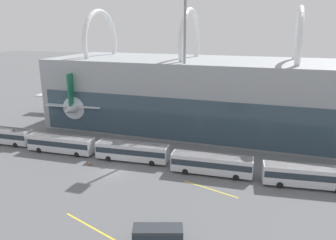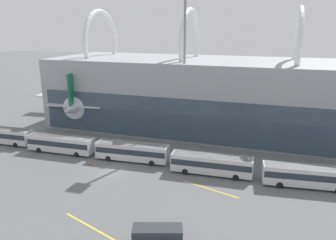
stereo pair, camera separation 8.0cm
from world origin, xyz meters
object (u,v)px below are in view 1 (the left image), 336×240
(airliner_at_gate_near, at_px, (103,94))
(floodlight_mast, at_px, (185,47))
(shuttle_bus_2, at_px, (132,151))
(shuttle_bus_1, at_px, (61,143))
(shuttle_bus_3, at_px, (212,163))
(airliner_at_gate_far, at_px, (332,103))
(traffic_cone_1, at_px, (90,163))
(shuttle_bus_4, at_px, (308,175))
(service_van_foreground, at_px, (158,235))
(shuttle_bus_0, at_px, (2,135))

(airliner_at_gate_near, distance_m, floodlight_mast, 32.69)
(shuttle_bus_2, bearing_deg, shuttle_bus_1, 178.20)
(shuttle_bus_3, bearing_deg, airliner_at_gate_far, 56.35)
(traffic_cone_1, bearing_deg, floodlight_mast, 56.54)
(airliner_at_gate_near, xyz_separation_m, shuttle_bus_4, (49.67, -28.21, -3.60))
(shuttle_bus_4, xyz_separation_m, service_van_foreground, (-16.47, -19.75, -0.60))
(shuttle_bus_0, relative_size, service_van_foreground, 2.26)
(shuttle_bus_1, height_order, traffic_cone_1, shuttle_bus_1)
(shuttle_bus_0, xyz_separation_m, shuttle_bus_4, (57.64, -0.69, 0.00))
(shuttle_bus_1, bearing_deg, floodlight_mast, 33.38)
(shuttle_bus_3, bearing_deg, floodlight_mast, 117.89)
(shuttle_bus_4, distance_m, traffic_cone_1, 35.27)
(airliner_at_gate_near, relative_size, floodlight_mast, 1.45)
(shuttle_bus_3, relative_size, service_van_foreground, 2.26)
(shuttle_bus_2, distance_m, shuttle_bus_4, 28.83)
(shuttle_bus_4, distance_m, floodlight_mast, 32.45)
(service_van_foreground, bearing_deg, floodlight_mast, 82.89)
(shuttle_bus_3, distance_m, floodlight_mast, 24.41)
(shuttle_bus_0, distance_m, traffic_cone_1, 22.95)
(airliner_at_gate_near, relative_size, shuttle_bus_3, 3.18)
(airliner_at_gate_near, xyz_separation_m, shuttle_bus_2, (20.85, -27.46, -3.60))
(airliner_at_gate_near, xyz_separation_m, airliner_at_gate_far, (57.22, 8.70, -0.14))
(shuttle_bus_0, height_order, floodlight_mast, floodlight_mast)
(service_van_foreground, bearing_deg, airliner_at_gate_near, 106.36)
(service_van_foreground, bearing_deg, shuttle_bus_4, 31.84)
(shuttle_bus_0, relative_size, floodlight_mast, 0.46)
(shuttle_bus_0, height_order, shuttle_bus_4, same)
(shuttle_bus_4, bearing_deg, shuttle_bus_1, 173.06)
(shuttle_bus_1, relative_size, service_van_foreground, 2.26)
(airliner_at_gate_far, relative_size, shuttle_bus_4, 2.63)
(shuttle_bus_4, bearing_deg, airliner_at_gate_far, 71.72)
(airliner_at_gate_near, bearing_deg, shuttle_bus_3, -134.74)
(airliner_at_gate_near, xyz_separation_m, shuttle_bus_0, (-7.97, -27.52, -3.60))
(shuttle_bus_2, distance_m, traffic_cone_1, 7.61)
(shuttle_bus_3, xyz_separation_m, service_van_foreground, (-2.06, -19.53, -0.60))
(shuttle_bus_2, bearing_deg, airliner_at_gate_far, 40.74)
(airliner_at_gate_far, bearing_deg, shuttle_bus_0, 120.46)
(shuttle_bus_2, bearing_deg, traffic_cone_1, -151.42)
(floodlight_mast, bearing_deg, airliner_at_gate_far, 35.91)
(airliner_at_gate_near, bearing_deg, shuttle_bus_2, -148.65)
(airliner_at_gate_far, relative_size, shuttle_bus_3, 2.65)
(service_van_foreground, bearing_deg, shuttle_bus_0, 135.26)
(shuttle_bus_2, bearing_deg, floodlight_mast, 64.10)
(shuttle_bus_4, height_order, service_van_foreground, shuttle_bus_4)
(shuttle_bus_1, height_order, shuttle_bus_4, same)
(shuttle_bus_0, height_order, traffic_cone_1, shuttle_bus_0)
(shuttle_bus_2, distance_m, service_van_foreground, 23.94)
(shuttle_bus_1, height_order, shuttle_bus_2, same)
(shuttle_bus_0, xyz_separation_m, shuttle_bus_1, (14.41, -0.52, 0.00))
(shuttle_bus_4, relative_size, floodlight_mast, 0.46)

